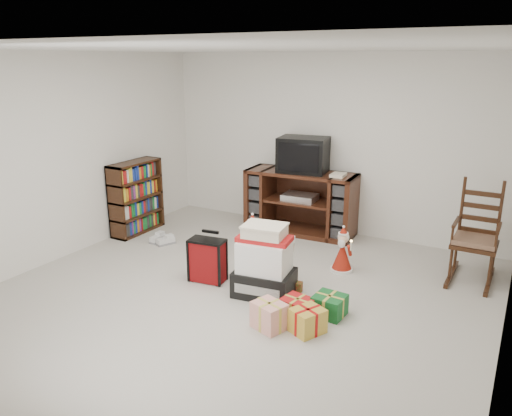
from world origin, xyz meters
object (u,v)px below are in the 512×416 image
(bookshelf, at_px, (136,198))
(gift_cluster, at_px, (302,313))
(sneaker_pair, at_px, (162,240))
(crt_television, at_px, (303,155))
(gift_pile, at_px, (264,265))
(santa_figurine, at_px, (342,254))
(red_suitcase, at_px, (207,260))
(tv_stand, at_px, (301,202))
(teddy_bear, at_px, (260,274))
(rocking_chair, at_px, (475,245))
(mrs_claus_figurine, at_px, (252,241))

(bookshelf, height_order, gift_cluster, bookshelf)
(sneaker_pair, relative_size, crt_television, 0.44)
(bookshelf, height_order, gift_pile, bookshelf)
(bookshelf, xyz_separation_m, santa_figurine, (3.06, 0.11, -0.28))
(sneaker_pair, bearing_deg, red_suitcase, -20.60)
(red_suitcase, relative_size, santa_figurine, 1.05)
(bookshelf, height_order, sneaker_pair, bookshelf)
(tv_stand, bearing_deg, gift_pile, -79.00)
(crt_television, bearing_deg, red_suitcase, -104.57)
(red_suitcase, distance_m, crt_television, 2.23)
(santa_figurine, height_order, gift_cluster, santa_figurine)
(santa_figurine, bearing_deg, teddy_bear, -126.43)
(gift_pile, relative_size, sneaker_pair, 2.41)
(bookshelf, bearing_deg, teddy_bear, -17.16)
(teddy_bear, bearing_deg, gift_pile, -46.78)
(tv_stand, height_order, bookshelf, bookshelf)
(rocking_chair, xyz_separation_m, crt_television, (-2.35, 0.50, 0.73))
(tv_stand, relative_size, teddy_bear, 4.57)
(gift_pile, bearing_deg, mrs_claus_figurine, 118.83)
(rocking_chair, bearing_deg, mrs_claus_figurine, -164.01)
(gift_cluster, bearing_deg, tv_stand, 114.95)
(tv_stand, xyz_separation_m, crt_television, (0.01, 0.01, 0.69))
(teddy_bear, bearing_deg, rocking_chair, 34.84)
(bookshelf, height_order, mrs_claus_figurine, bookshelf)
(gift_cluster, xyz_separation_m, crt_television, (-1.10, 2.40, 1.00))
(crt_television, bearing_deg, rocking_chair, -20.24)
(santa_figurine, xyz_separation_m, sneaker_pair, (-2.46, -0.32, -0.17))
(crt_television, bearing_deg, gift_cluster, -73.62)
(gift_pile, distance_m, sneaker_pair, 2.08)
(tv_stand, distance_m, gift_cluster, 2.66)
(teddy_bear, bearing_deg, tv_stand, 101.30)
(gift_pile, bearing_deg, santa_figurine, 55.07)
(bookshelf, height_order, santa_figurine, bookshelf)
(mrs_claus_figurine, relative_size, crt_television, 0.80)
(teddy_bear, bearing_deg, santa_figurine, 53.57)
(gift_cluster, bearing_deg, red_suitcase, 164.59)
(tv_stand, bearing_deg, red_suitcase, -98.94)
(red_suitcase, relative_size, sneaker_pair, 1.82)
(red_suitcase, bearing_deg, gift_pile, -6.57)
(santa_figurine, height_order, mrs_claus_figurine, mrs_claus_figurine)
(mrs_claus_figurine, bearing_deg, bookshelf, 178.32)
(sneaker_pair, bearing_deg, crt_television, 51.19)
(gift_pile, distance_m, crt_television, 2.23)
(teddy_bear, xyz_separation_m, gift_cluster, (0.74, -0.52, -0.02))
(rocking_chair, height_order, gift_pile, rocking_chair)
(red_suitcase, xyz_separation_m, santa_figurine, (1.22, 1.01, -0.04))
(red_suitcase, height_order, gift_cluster, red_suitcase)
(teddy_bear, distance_m, mrs_claus_figurine, 0.85)
(rocking_chair, bearing_deg, crt_television, 168.38)
(gift_pile, relative_size, teddy_bear, 2.21)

